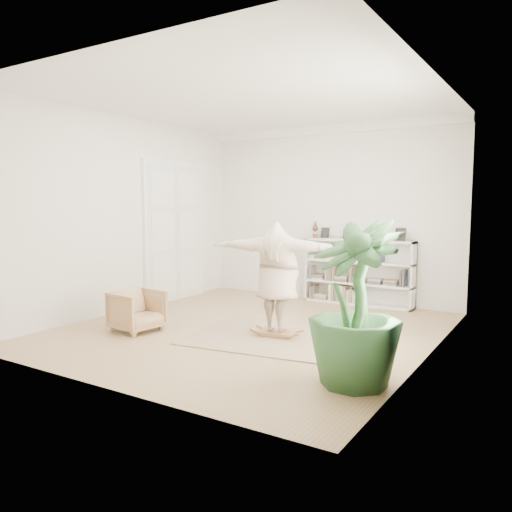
{
  "coord_description": "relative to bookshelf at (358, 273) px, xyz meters",
  "views": [
    {
      "loc": [
        4.21,
        -6.59,
        2.0
      ],
      "look_at": [
        -0.15,
        0.4,
        1.14
      ],
      "focal_mm": 35.0,
      "sensor_mm": 36.0,
      "label": 1
    }
  ],
  "objects": [
    {
      "name": "floor",
      "position": [
        -0.74,
        -2.82,
        -0.64
      ],
      "size": [
        6.0,
        6.0,
        0.0
      ],
      "primitive_type": "plane",
      "color": "#93754C",
      "rests_on": "ground"
    },
    {
      "name": "room_shell",
      "position": [
        -0.74,
        0.12,
        2.87
      ],
      "size": [
        6.0,
        6.0,
        6.0
      ],
      "color": "silver",
      "rests_on": "floor"
    },
    {
      "name": "doors",
      "position": [
        -3.45,
        -1.52,
        0.76
      ],
      "size": [
        0.09,
        1.78,
        2.92
      ],
      "color": "white",
      "rests_on": "floor"
    },
    {
      "name": "bookshelf",
      "position": [
        0.0,
        0.0,
        0.0
      ],
      "size": [
        2.2,
        0.35,
        1.64
      ],
      "color": "silver",
      "rests_on": "floor"
    },
    {
      "name": "armchair",
      "position": [
        -2.21,
        -3.85,
        -0.31
      ],
      "size": [
        0.79,
        0.77,
        0.65
      ],
      "primitive_type": "imported",
      "rotation": [
        0.0,
        0.0,
        1.45
      ],
      "color": "tan",
      "rests_on": "floor"
    },
    {
      "name": "rug",
      "position": [
        -0.15,
        -3.01,
        -0.63
      ],
      "size": [
        2.75,
        2.32,
        0.02
      ],
      "primitive_type": "cube",
      "rotation": [
        0.0,
        0.0,
        0.14
      ],
      "color": "tan",
      "rests_on": "floor"
    },
    {
      "name": "rocker_board",
      "position": [
        -0.15,
        -3.01,
        -0.56
      ],
      "size": [
        0.57,
        0.39,
        0.11
      ],
      "rotation": [
        0.0,
        0.0,
        0.14
      ],
      "color": "olive",
      "rests_on": "rug"
    },
    {
      "name": "person",
      "position": [
        -0.15,
        -3.01,
        0.32
      ],
      "size": [
        2.09,
        0.82,
        1.65
      ],
      "primitive_type": "imported",
      "rotation": [
        0.0,
        0.0,
        3.28
      ],
      "color": "#C1A991",
      "rests_on": "rocker_board"
    },
    {
      "name": "houseplant",
      "position": [
        1.56,
        -4.29,
        0.28
      ],
      "size": [
        1.29,
        1.29,
        1.83
      ],
      "primitive_type": "imported",
      "rotation": [
        0.0,
        0.0,
        -0.31
      ],
      "color": "#2D592C",
      "rests_on": "floor"
    }
  ]
}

